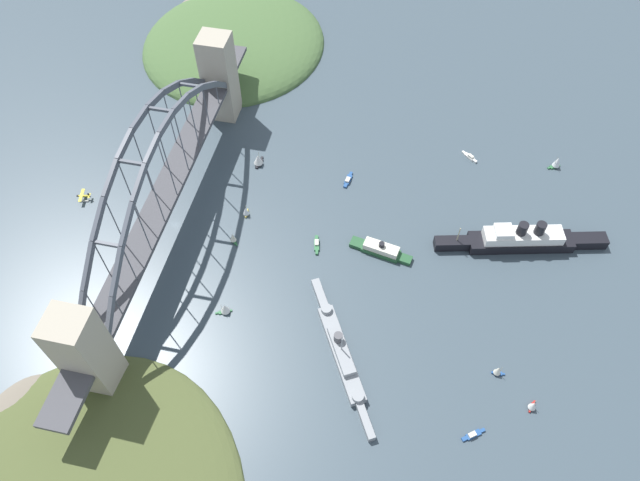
# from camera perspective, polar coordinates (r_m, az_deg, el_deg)

# --- Properties ---
(ground_plane) EXTENTS (1400.00, 1400.00, 0.00)m
(ground_plane) POSITION_cam_1_polar(r_m,az_deg,el_deg) (328.65, -13.81, 1.53)
(ground_plane) COLOR #3D4C56
(harbor_arch_bridge) EXTENTS (246.11, 17.56, 69.23)m
(harbor_arch_bridge) POSITION_cam_1_polar(r_m,az_deg,el_deg) (307.16, -14.85, 4.78)
(harbor_arch_bridge) COLOR #ADA38E
(harbor_arch_bridge) RESTS_ON ground
(headland_west_shore) EXTENTS (134.10, 125.67, 26.78)m
(headland_west_shore) POSITION_cam_1_polar(r_m,az_deg,el_deg) (440.63, -8.47, 18.39)
(headland_west_shore) COLOR #476638
(headland_west_shore) RESTS_ON ground
(ocean_liner) EXTENTS (27.68, 89.40, 17.94)m
(ocean_liner) POSITION_cam_1_polar(r_m,az_deg,el_deg) (324.12, 18.95, 0.10)
(ocean_liner) COLOR black
(ocean_liner) RESTS_ON ground
(naval_cruiser) EXTENTS (74.13, 43.68, 16.74)m
(naval_cruiser) POSITION_cam_1_polar(r_m,az_deg,el_deg) (276.90, 2.02, -10.65)
(naval_cruiser) COLOR gray
(naval_cruiser) RESTS_ON ground
(harbor_ferry_steamer) EXTENTS (11.87, 33.73, 8.16)m
(harbor_ferry_steamer) POSITION_cam_1_polar(r_m,az_deg,el_deg) (307.79, 5.87, -0.87)
(harbor_ferry_steamer) COLOR #23512D
(harbor_ferry_steamer) RESTS_ON ground
(seaplane_taxiing_near_bridge) EXTENTS (9.51, 7.75, 4.88)m
(seaplane_taxiing_near_bridge) POSITION_cam_1_polar(r_m,az_deg,el_deg) (354.12, -21.88, 3.96)
(seaplane_taxiing_near_bridge) COLOR #B7B7B2
(seaplane_taxiing_near_bridge) RESTS_ON ground
(small_boat_0) EXTENTS (5.96, 7.85, 7.51)m
(small_boat_0) POSITION_cam_1_polar(r_m,az_deg,el_deg) (290.04, -9.19, -6.49)
(small_boat_0) COLOR #2D6B3D
(small_boat_0) RESTS_ON ground
(small_boat_1) EXTENTS (8.27, 9.65, 2.50)m
(small_boat_1) POSITION_cam_1_polar(r_m,az_deg,el_deg) (361.80, 14.27, 7.84)
(small_boat_1) COLOR silver
(small_boat_1) RESTS_ON ground
(small_boat_2) EXTENTS (7.82, 10.06, 2.28)m
(small_boat_2) POSITION_cam_1_polar(r_m,az_deg,el_deg) (272.70, 14.56, -17.71)
(small_boat_2) COLOR #234C8C
(small_boat_2) RESTS_ON ground
(small_boat_3) EXTENTS (12.04, 4.23, 2.20)m
(small_boat_3) POSITION_cam_1_polar(r_m,az_deg,el_deg) (310.14, -0.32, -0.38)
(small_boat_3) COLOR #2D6B3D
(small_boat_3) RESTS_ON ground
(small_boat_4) EXTENTS (6.01, 7.56, 8.78)m
(small_boat_4) POSITION_cam_1_polar(r_m,az_deg,el_deg) (369.93, 21.93, 7.04)
(small_boat_4) COLOR #2D6B3D
(small_boat_4) RESTS_ON ground
(small_boat_5) EXTENTS (5.15, 5.29, 7.35)m
(small_boat_5) POSITION_cam_1_polar(r_m,az_deg,el_deg) (312.82, -8.41, 0.29)
(small_boat_5) COLOR #2D6B3D
(small_boat_5) RESTS_ON ground
(small_boat_6) EXTENTS (12.33, 3.84, 2.23)m
(small_boat_6) POSITION_cam_1_polar(r_m,az_deg,el_deg) (338.98, 2.72, 5.87)
(small_boat_6) COLOR #234C8C
(small_boat_6) RESTS_ON ground
(small_boat_7) EXTENTS (9.68, 5.83, 8.77)m
(small_boat_7) POSITION_cam_1_polar(r_m,az_deg,el_deg) (346.82, -5.99, 7.79)
(small_boat_7) COLOR black
(small_boat_7) RESTS_ON ground
(small_boat_8) EXTENTS (6.06, 4.43, 6.81)m
(small_boat_8) POSITION_cam_1_polar(r_m,az_deg,el_deg) (282.06, 19.90, -14.76)
(small_boat_8) COLOR #B2231E
(small_boat_8) RESTS_ON ground
(small_boat_9) EXTENTS (3.46, 6.05, 7.31)m
(small_boat_9) POSITION_cam_1_polar(r_m,az_deg,el_deg) (283.89, 16.84, -11.94)
(small_boat_9) COLOR #234C8C
(small_boat_9) RESTS_ON ground
(small_boat_10) EXTENTS (6.07, 3.54, 7.16)m
(small_boat_10) POSITION_cam_1_polar(r_m,az_deg,el_deg) (322.99, -7.17, 2.84)
(small_boat_10) COLOR gold
(small_boat_10) RESTS_ON ground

